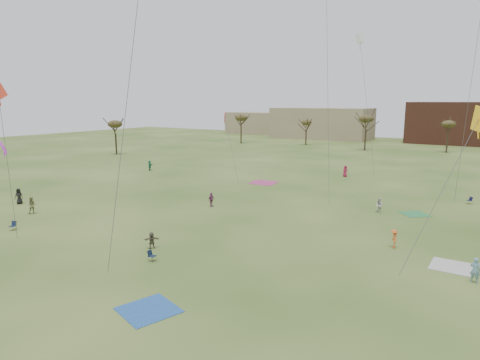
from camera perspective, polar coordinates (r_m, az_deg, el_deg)
The scene contains 22 objects.
ground at distance 29.65m, azimuth -13.20°, elevation -14.16°, with size 260.00×260.00×0.00m, color #2A4A17.
spectator_fore_b at distance 52.00m, azimuth -26.22°, elevation -3.08°, with size 0.93×0.73×1.92m, color #8D8B5A.
spectator_fore_c at distance 36.79m, azimuth -11.82°, elevation -7.94°, with size 1.34×0.43×1.44m, color brown.
flyer_mid_a at distance 57.69m, azimuth -27.65°, elevation -1.94°, with size 0.94×0.61×1.92m, color black.
flyer_mid_b at distance 38.42m, azimuth 20.05°, elevation -7.45°, with size 1.04×0.60×1.60m, color orange.
flyer_mid_c at distance 33.69m, azimuth 29.14°, elevation -10.55°, with size 0.65×0.43×1.79m, color #6A94B1.
spectator_mid_d at distance 49.97m, azimuth -3.90°, elevation -2.65°, with size 0.99×0.41×1.69m, color #8E3B76.
spectator_mid_e at distance 49.65m, azimuth 18.26°, elevation -3.29°, with size 0.79×0.62×1.64m, color silver.
flyer_far_a at distance 77.46m, azimuth -12.07°, elevation 1.92°, with size 1.67×0.53×1.81m, color #2A7F55.
flyer_far_b at distance 71.61m, azimuth 14.00°, elevation 1.16°, with size 0.90×0.59×1.85m, color #A81C46.
blanket_blue at distance 26.95m, azimuth -12.23°, elevation -16.76°, with size 3.13×3.13×0.03m, color #2658A6.
blanket_cream at distance 36.21m, azimuth 26.63°, elevation -10.39°, with size 2.90×2.90×0.03m, color beige.
blanket_plum at distance 64.59m, azimuth 3.16°, elevation -0.37°, with size 3.77×3.77×0.03m, color #B53774.
blanket_olive at distance 50.54m, azimuth 22.49°, elevation -4.28°, with size 2.63×2.63×0.03m, color #2F8245.
camp_chair_left at distance 46.53m, azimuth -28.29°, elevation -5.67°, with size 0.67×0.70×0.87m.
camp_chair_center at distance 34.14m, azimuth -11.77°, elevation -10.25°, with size 0.60×0.56×0.87m.
camp_chair_right at distance 58.32m, azimuth 28.50°, elevation -2.60°, with size 0.74×0.74×0.87m.
kites_aloft at distance 55.04m, azimuth 15.01°, elevation 19.80°, with size 65.42×51.57×27.33m.
tree_line at distance 100.18m, azimuth 20.21°, elevation 6.99°, with size 117.44×49.32×8.91m.
building_tan at distance 144.33m, azimuth 10.90°, elevation 7.53°, with size 32.00×14.00×10.00m, color #937F60.
building_brick at distance 139.25m, azimuth 27.24°, elevation 6.86°, with size 26.00×16.00×12.00m, color brown.
building_tan_west at distance 164.17m, azimuth 2.04°, elevation 7.71°, with size 20.00×12.00×8.00m, color #937F60.
Camera 1 is at (19.82, -18.32, 12.28)m, focal length 31.65 mm.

